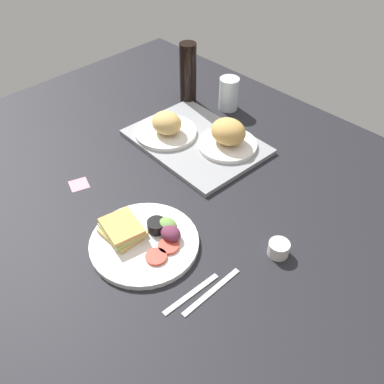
{
  "coord_description": "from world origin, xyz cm",
  "views": [
    {
      "loc": [
        68.22,
        -61.87,
        88.53
      ],
      "look_at": [
        2.0,
        3.0,
        4.0
      ],
      "focal_mm": 40.28,
      "sensor_mm": 36.0,
      "label": 1
    }
  ],
  "objects_px": {
    "bread_plate_far": "(228,136)",
    "plate_with_salad": "(144,239)",
    "serving_tray": "(196,142)",
    "soda_bottle": "(188,74)",
    "knife": "(212,291)",
    "sticky_note": "(79,184)",
    "drinking_glass": "(229,94)",
    "espresso_cup": "(279,249)",
    "fork": "(191,294)",
    "bread_plate_near": "(166,127)"
  },
  "relations": [
    {
      "from": "bread_plate_far",
      "to": "plate_with_salad",
      "type": "relative_size",
      "value": 0.69
    },
    {
      "from": "bread_plate_far",
      "to": "fork",
      "type": "xyz_separation_m",
      "value": [
        0.33,
        -0.5,
        -0.05
      ]
    },
    {
      "from": "knife",
      "to": "sticky_note",
      "type": "distance_m",
      "value": 0.56
    },
    {
      "from": "bread_plate_far",
      "to": "soda_bottle",
      "type": "xyz_separation_m",
      "value": [
        -0.32,
        0.12,
        0.06
      ]
    },
    {
      "from": "bread_plate_near",
      "to": "sticky_note",
      "type": "relative_size",
      "value": 3.86
    },
    {
      "from": "bread_plate_far",
      "to": "drinking_glass",
      "type": "distance_m",
      "value": 0.27
    },
    {
      "from": "serving_tray",
      "to": "bread_plate_far",
      "type": "bearing_deg",
      "value": 28.47
    },
    {
      "from": "serving_tray",
      "to": "knife",
      "type": "bearing_deg",
      "value": -41.24
    },
    {
      "from": "drinking_glass",
      "to": "bread_plate_near",
      "type": "bearing_deg",
      "value": -92.9
    },
    {
      "from": "espresso_cup",
      "to": "sticky_note",
      "type": "bearing_deg",
      "value": -159.91
    },
    {
      "from": "fork",
      "to": "knife",
      "type": "bearing_deg",
      "value": -33.5
    },
    {
      "from": "sticky_note",
      "to": "drinking_glass",
      "type": "bearing_deg",
      "value": 88.06
    },
    {
      "from": "plate_with_salad",
      "to": "drinking_glass",
      "type": "height_order",
      "value": "drinking_glass"
    },
    {
      "from": "serving_tray",
      "to": "plate_with_salad",
      "type": "xyz_separation_m",
      "value": [
        0.22,
        -0.42,
        0.01
      ]
    },
    {
      "from": "knife",
      "to": "serving_tray",
      "type": "bearing_deg",
      "value": 49.4
    },
    {
      "from": "plate_with_salad",
      "to": "serving_tray",
      "type": "bearing_deg",
      "value": 118.11
    },
    {
      "from": "knife",
      "to": "soda_bottle",
      "type": "bearing_deg",
      "value": 50.23
    },
    {
      "from": "plate_with_salad",
      "to": "sticky_note",
      "type": "bearing_deg",
      "value": 178.71
    },
    {
      "from": "bread_plate_near",
      "to": "plate_with_salad",
      "type": "bearing_deg",
      "value": -49.12
    },
    {
      "from": "espresso_cup",
      "to": "serving_tray",
      "type": "bearing_deg",
      "value": 158.96
    },
    {
      "from": "bread_plate_near",
      "to": "espresso_cup",
      "type": "height_order",
      "value": "bread_plate_near"
    },
    {
      "from": "drinking_glass",
      "to": "sticky_note",
      "type": "bearing_deg",
      "value": -91.94
    },
    {
      "from": "drinking_glass",
      "to": "sticky_note",
      "type": "relative_size",
      "value": 2.23
    },
    {
      "from": "drinking_glass",
      "to": "fork",
      "type": "height_order",
      "value": "drinking_glass"
    },
    {
      "from": "knife",
      "to": "plate_with_salad",
      "type": "bearing_deg",
      "value": 94.48
    },
    {
      "from": "serving_tray",
      "to": "drinking_glass",
      "type": "relative_size",
      "value": 3.6
    },
    {
      "from": "drinking_glass",
      "to": "plate_with_salad",
      "type": "bearing_deg",
      "value": -65.75
    },
    {
      "from": "soda_bottle",
      "to": "espresso_cup",
      "type": "height_order",
      "value": "soda_bottle"
    },
    {
      "from": "bread_plate_near",
      "to": "drinking_glass",
      "type": "bearing_deg",
      "value": 87.1
    },
    {
      "from": "serving_tray",
      "to": "bread_plate_far",
      "type": "xyz_separation_m",
      "value": [
        0.1,
        0.05,
        0.05
      ]
    },
    {
      "from": "espresso_cup",
      "to": "soda_bottle",
      "type": "bearing_deg",
      "value": 152.88
    },
    {
      "from": "serving_tray",
      "to": "fork",
      "type": "bearing_deg",
      "value": -45.86
    },
    {
      "from": "sticky_note",
      "to": "bread_plate_far",
      "type": "bearing_deg",
      "value": 66.78
    },
    {
      "from": "bread_plate_near",
      "to": "drinking_glass",
      "type": "distance_m",
      "value": 0.31
    },
    {
      "from": "bread_plate_near",
      "to": "sticky_note",
      "type": "bearing_deg",
      "value": -91.13
    },
    {
      "from": "bread_plate_near",
      "to": "plate_with_salad",
      "type": "distance_m",
      "value": 0.49
    },
    {
      "from": "bread_plate_near",
      "to": "sticky_note",
      "type": "distance_m",
      "value": 0.36
    },
    {
      "from": "drinking_glass",
      "to": "knife",
      "type": "relative_size",
      "value": 0.66
    },
    {
      "from": "bread_plate_near",
      "to": "fork",
      "type": "xyz_separation_m",
      "value": [
        0.53,
        -0.39,
        -0.04
      ]
    },
    {
      "from": "sticky_note",
      "to": "fork",
      "type": "bearing_deg",
      "value": -3.38
    },
    {
      "from": "fork",
      "to": "serving_tray",
      "type": "bearing_deg",
      "value": 47.51
    },
    {
      "from": "soda_bottle",
      "to": "fork",
      "type": "xyz_separation_m",
      "value": [
        0.65,
        -0.62,
        -0.12
      ]
    },
    {
      "from": "bread_plate_far",
      "to": "knife",
      "type": "relative_size",
      "value": 1.06
    },
    {
      "from": "serving_tray",
      "to": "drinking_glass",
      "type": "height_order",
      "value": "drinking_glass"
    },
    {
      "from": "plate_with_salad",
      "to": "sticky_note",
      "type": "distance_m",
      "value": 0.33
    },
    {
      "from": "bread_plate_far",
      "to": "serving_tray",
      "type": "bearing_deg",
      "value": -151.53
    },
    {
      "from": "bread_plate_far",
      "to": "espresso_cup",
      "type": "distance_m",
      "value": 0.47
    },
    {
      "from": "bread_plate_far",
      "to": "bread_plate_near",
      "type": "bearing_deg",
      "value": -151.48
    },
    {
      "from": "serving_tray",
      "to": "soda_bottle",
      "type": "distance_m",
      "value": 0.31
    },
    {
      "from": "soda_bottle",
      "to": "knife",
      "type": "distance_m",
      "value": 0.9
    }
  ]
}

